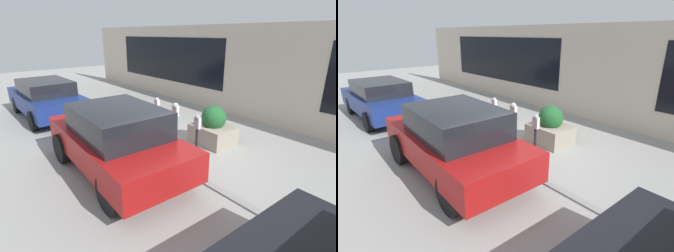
{
  "view_description": "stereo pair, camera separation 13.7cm",
  "coord_description": "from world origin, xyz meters",
  "views": [
    {
      "loc": [
        -4.8,
        3.78,
        3.04
      ],
      "look_at": [
        0.0,
        -0.11,
        0.84
      ],
      "focal_mm": 28.0,
      "sensor_mm": 36.0,
      "label": 1
    },
    {
      "loc": [
        -4.72,
        3.88,
        3.04
      ],
      "look_at": [
        0.0,
        -0.11,
        0.84
      ],
      "focal_mm": 28.0,
      "sensor_mm": 36.0,
      "label": 2
    }
  ],
  "objects": [
    {
      "name": "building_facade",
      "position": [
        0.0,
        -4.47,
        1.69
      ],
      "size": [
        24.5,
        0.17,
        3.36
      ],
      "color": "beige",
      "rests_on": "ground_plane"
    },
    {
      "name": "parking_meter_middle",
      "position": [
        0.82,
        -0.38,
        0.92
      ],
      "size": [
        0.14,
        0.12,
        1.38
      ],
      "color": "#232326",
      "rests_on": "ground_plane"
    },
    {
      "name": "parking_meter_second",
      "position": [
        0.02,
        -0.37,
        1.08
      ],
      "size": [
        0.19,
        0.16,
        1.4
      ],
      "color": "#232326",
      "rests_on": "ground_plane"
    },
    {
      "name": "parking_meter_nearest",
      "position": [
        -0.81,
        -0.33,
        0.88
      ],
      "size": [
        0.16,
        0.13,
        1.29
      ],
      "color": "#232326",
      "rests_on": "ground_plane"
    },
    {
      "name": "parked_car_middle",
      "position": [
        0.11,
        1.28,
        0.82
      ],
      "size": [
        4.14,
        1.94,
        1.56
      ],
      "rotation": [
        0.0,
        0.0,
        -0.04
      ],
      "color": "maroon",
      "rests_on": "ground_plane"
    },
    {
      "name": "curb_strip",
      "position": [
        0.0,
        0.08,
        0.02
      ],
      "size": [
        24.5,
        0.16,
        0.04
      ],
      "color": "gray",
      "rests_on": "ground_plane"
    },
    {
      "name": "parked_car_rear",
      "position": [
        5.56,
        1.3,
        0.75
      ],
      "size": [
        4.27,
        1.86,
        1.42
      ],
      "rotation": [
        0.0,
        0.0,
        0.02
      ],
      "color": "navy",
      "rests_on": "ground_plane"
    },
    {
      "name": "ground_plane",
      "position": [
        0.0,
        0.0,
        0.0
      ],
      "size": [
        40.0,
        40.0,
        0.0
      ],
      "primitive_type": "plane",
      "color": "#999993"
    },
    {
      "name": "planter_box",
      "position": [
        -0.12,
        -1.68,
        0.46
      ],
      "size": [
        1.15,
        0.94,
        1.12
      ],
      "color": "gray",
      "rests_on": "ground_plane"
    }
  ]
}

